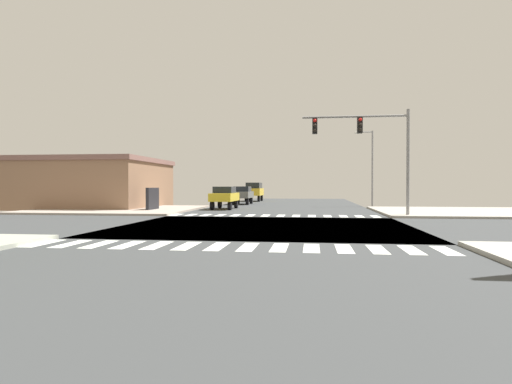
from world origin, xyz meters
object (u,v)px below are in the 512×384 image
at_px(traffic_signal_mast, 367,138).
at_px(suv_queued_2, 254,190).
at_px(bank_building, 91,183).
at_px(sedan_leading_2, 243,194).
at_px(sedan_crossing_1, 225,196).
at_px(street_lamp, 369,161).

xyz_separation_m(traffic_signal_mast, suv_queued_2, (-10.65, 26.46, -3.56)).
bearing_deg(traffic_signal_mast, suv_queued_2, 111.93).
xyz_separation_m(bank_building, suv_queued_2, (12.21, 18.09, -0.78)).
bearing_deg(sedan_leading_2, bank_building, 36.14).
relative_size(sedan_crossing_1, suv_queued_2, 0.93).
xyz_separation_m(bank_building, sedan_leading_2, (12.21, 8.92, -1.06)).
relative_size(street_lamp, sedan_crossing_1, 1.66).
distance_m(street_lamp, bank_building, 25.66).
height_order(bank_building, sedan_leading_2, bank_building).
bearing_deg(suv_queued_2, street_lamp, 136.16).
xyz_separation_m(street_lamp, sedan_crossing_1, (-12.66, -6.55, -3.22)).
height_order(sedan_crossing_1, sedan_leading_2, same).
distance_m(street_lamp, sedan_leading_2, 13.40).
distance_m(sedan_crossing_1, suv_queued_2, 18.71).
bearing_deg(suv_queued_2, sedan_crossing_1, 90.00).
xyz_separation_m(traffic_signal_mast, sedan_leading_2, (-10.65, 17.28, -3.84)).
relative_size(street_lamp, suv_queued_2, 1.55).
height_order(traffic_signal_mast, bank_building, traffic_signal_mast).
distance_m(traffic_signal_mast, street_lamp, 14.46).
distance_m(bank_building, sedan_leading_2, 15.15).
relative_size(sedan_crossing_1, sedan_leading_2, 1.00).
relative_size(traffic_signal_mast, bank_building, 0.50).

